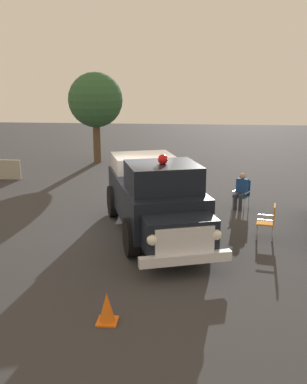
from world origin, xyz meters
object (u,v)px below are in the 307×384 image
at_px(lawn_chair_by_car, 270,219).
at_px(spectator_seated, 241,190).
at_px(oak_tree_left, 96,100).
at_px(traffic_cone, 107,308).
at_px(lawn_chair_near_truck, 242,192).
at_px(vintage_fire_truck, 155,195).

distance_m(lawn_chair_by_car, spectator_seated, 3.00).
bearing_deg(oak_tree_left, traffic_cone, -77.03).
bearing_deg(lawn_chair_by_car, lawn_chair_near_truck, 98.96).
distance_m(vintage_fire_truck, lawn_chair_by_car, 3.42).
height_order(vintage_fire_truck, oak_tree_left, oak_tree_left).
height_order(vintage_fire_truck, lawn_chair_near_truck, vintage_fire_truck).
bearing_deg(vintage_fire_truck, lawn_chair_by_car, -1.71).
xyz_separation_m(oak_tree_left, traffic_cone, (3.67, -15.93, -3.02)).
bearing_deg(lawn_chair_near_truck, oak_tree_left, 131.69).
xyz_separation_m(spectator_seated, oak_tree_left, (-6.97, 8.01, 2.63)).
bearing_deg(oak_tree_left, spectator_seated, -48.98).
relative_size(spectator_seated, traffic_cone, 2.03).
relative_size(lawn_chair_by_car, oak_tree_left, 0.21).
bearing_deg(spectator_seated, vintage_fire_truck, -134.72).
distance_m(vintage_fire_truck, traffic_cone, 5.17).
bearing_deg(lawn_chair_near_truck, lawn_chair_by_car, -81.04).
bearing_deg(vintage_fire_truck, lawn_chair_near_truck, 45.78).
relative_size(spectator_seated, oak_tree_left, 0.27).
relative_size(oak_tree_left, traffic_cone, 7.56).
bearing_deg(oak_tree_left, vintage_fire_truck, -69.08).
height_order(spectator_seated, traffic_cone, spectator_seated).
relative_size(vintage_fire_truck, lawn_chair_near_truck, 6.21).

